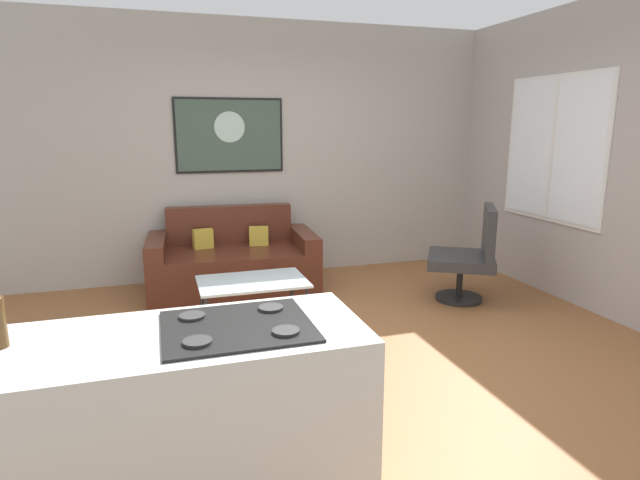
{
  "coord_description": "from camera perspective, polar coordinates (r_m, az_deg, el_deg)",
  "views": [
    {
      "loc": [
        -1.18,
        -3.39,
        1.7
      ],
      "look_at": [
        0.17,
        0.9,
        0.7
      ],
      "focal_mm": 29.37,
      "sensor_mm": 36.0,
      "label": 1
    }
  ],
  "objects": [
    {
      "name": "ground",
      "position": [
        3.98,
        1.56,
        -13.07
      ],
      "size": [
        6.4,
        6.4,
        0.04
      ],
      "primitive_type": "cube",
      "color": "brown"
    },
    {
      "name": "couch",
      "position": [
        5.53,
        -9.45,
        -2.48
      ],
      "size": [
        1.74,
        0.99,
        0.84
      ],
      "color": "#4E2317",
      "rests_on": "ground"
    },
    {
      "name": "back_wall",
      "position": [
        5.94,
        -6.09,
        9.56
      ],
      "size": [
        6.4,
        0.05,
        2.8
      ],
      "primitive_type": "cube",
      "color": "#AAA39A",
      "rests_on": "ground"
    },
    {
      "name": "right_wall",
      "position": [
        5.31,
        28.64,
        7.78
      ],
      "size": [
        0.05,
        6.4,
        2.8
      ],
      "primitive_type": "cube",
      "color": "#A89F9A",
      "rests_on": "ground"
    },
    {
      "name": "armchair",
      "position": [
        5.26,
        16.0,
        -1.61
      ],
      "size": [
        0.86,
        0.87,
        0.94
      ],
      "color": "black",
      "rests_on": "ground"
    },
    {
      "name": "window",
      "position": [
        5.71,
        24.09,
        9.01
      ],
      "size": [
        0.03,
        1.36,
        1.43
      ],
      "color": "silver"
    },
    {
      "name": "coffee_table",
      "position": [
        4.33,
        -7.38,
        -4.9
      ],
      "size": [
        0.87,
        0.58,
        0.45
      ],
      "color": "silver",
      "rests_on": "ground"
    },
    {
      "name": "wall_painting",
      "position": [
        5.83,
        -9.81,
        11.18
      ],
      "size": [
        1.16,
        0.03,
        0.79
      ],
      "color": "black"
    },
    {
      "name": "kitchen_counter",
      "position": [
        2.38,
        -15.93,
        -19.84
      ],
      "size": [
        1.61,
        0.64,
        0.91
      ],
      "color": "silver",
      "rests_on": "ground"
    }
  ]
}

